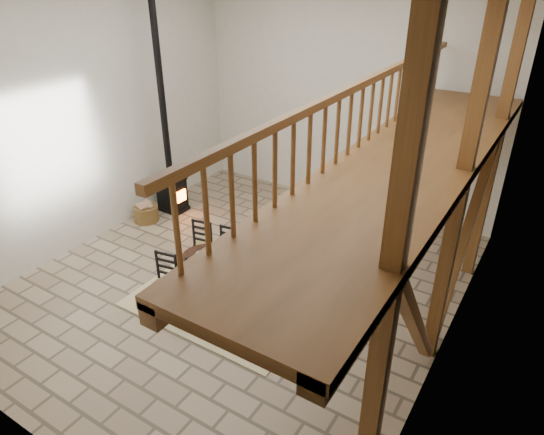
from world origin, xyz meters
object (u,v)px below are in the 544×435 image
Objects in this scene: log_stack at (142,217)px; dining_table at (231,278)px; log_basket at (146,213)px; wood_stove at (169,164)px.

dining_table is at bearing -18.67° from log_stack.
log_basket is (-3.22, 1.20, -0.17)m from dining_table.
wood_stove is 1.32m from log_stack.
log_stack is at bearing -109.15° from log_basket.
dining_table is 0.48× the size of wood_stove.
wood_stove is 1.20m from log_basket.
wood_stove reaches higher than log_stack.
wood_stove is 9.51× the size of log_basket.
wood_stove is at bearing 138.16° from dining_table.
dining_table is 3.44m from log_basket.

